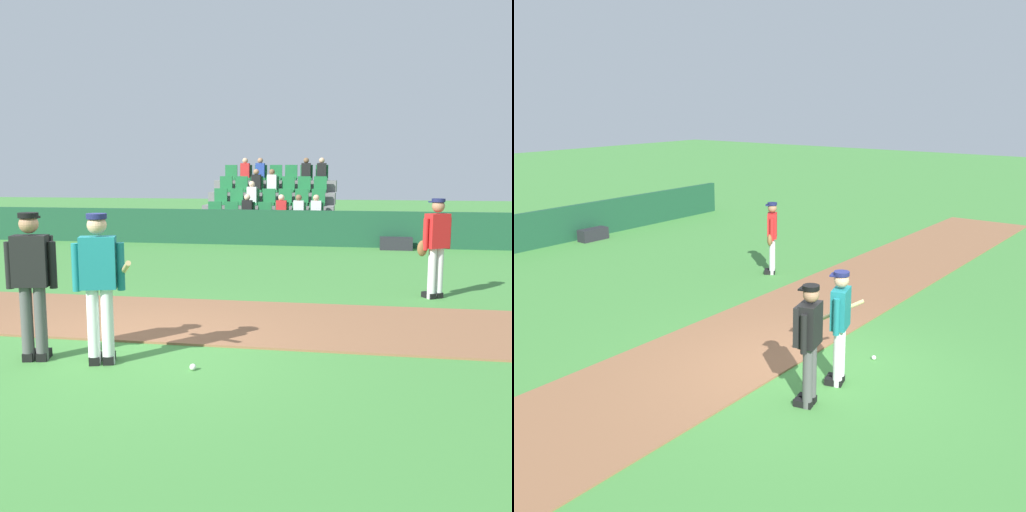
% 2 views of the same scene
% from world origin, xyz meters
% --- Properties ---
extents(ground_plane, '(80.00, 80.00, 0.00)m').
position_xyz_m(ground_plane, '(0.00, 0.00, 0.00)').
color(ground_plane, '#42843A').
extents(infield_dirt_path, '(28.00, 2.61, 0.03)m').
position_xyz_m(infield_dirt_path, '(0.00, 1.70, 0.01)').
color(infield_dirt_path, brown).
rests_on(infield_dirt_path, ground).
extents(batter_teal_jersey, '(0.74, 0.69, 1.76)m').
position_xyz_m(batter_teal_jersey, '(0.04, -0.47, 0.97)').
color(batter_teal_jersey, white).
rests_on(batter_teal_jersey, ground).
extents(umpire_home_plate, '(0.58, 0.37, 1.76)m').
position_xyz_m(umpire_home_plate, '(-0.79, -0.47, 1.00)').
color(umpire_home_plate, '#4C4C4C').
rests_on(umpire_home_plate, ground).
extents(runner_red_jersey, '(0.62, 0.45, 1.76)m').
position_xyz_m(runner_red_jersey, '(4.30, 3.91, 0.96)').
color(runner_red_jersey, silver).
rests_on(runner_red_jersey, ground).
extents(baseball, '(0.07, 0.07, 0.07)m').
position_xyz_m(baseball, '(1.14, -0.50, 0.04)').
color(baseball, white).
rests_on(baseball, ground).
extents(equipment_bag, '(0.90, 0.36, 0.36)m').
position_xyz_m(equipment_bag, '(4.04, 10.44, 0.18)').
color(equipment_bag, '#232328').
rests_on(equipment_bag, ground).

